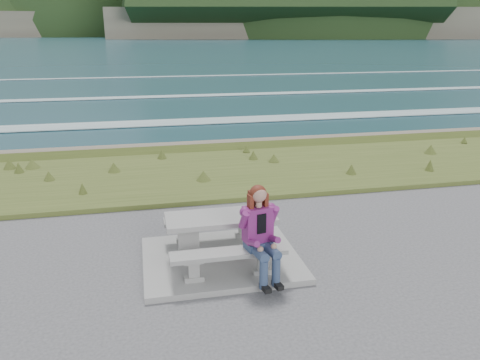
{
  "coord_description": "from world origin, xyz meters",
  "views": [
    {
      "loc": [
        -1.19,
        -7.03,
        3.77
      ],
      "look_at": [
        0.59,
        1.2,
        1.05
      ],
      "focal_mm": 35.0,
      "sensor_mm": 36.0,
      "label": 1
    }
  ],
  "objects_px": {
    "bench_landward": "(229,257)",
    "bench_seaward": "(214,222)",
    "seated_woman": "(262,247)",
    "picnic_table": "(221,225)"
  },
  "relations": [
    {
      "from": "bench_seaward",
      "to": "seated_woman",
      "type": "bearing_deg",
      "value": -72.36
    },
    {
      "from": "bench_landward",
      "to": "picnic_table",
      "type": "bearing_deg",
      "value": 90.0
    },
    {
      "from": "bench_landward",
      "to": "bench_seaward",
      "type": "bearing_deg",
      "value": 90.0
    },
    {
      "from": "picnic_table",
      "to": "bench_seaward",
      "type": "distance_m",
      "value": 0.74
    },
    {
      "from": "bench_seaward",
      "to": "picnic_table",
      "type": "bearing_deg",
      "value": -90.0
    },
    {
      "from": "bench_seaward",
      "to": "seated_woman",
      "type": "relative_size",
      "value": 1.22
    },
    {
      "from": "bench_landward",
      "to": "bench_seaward",
      "type": "relative_size",
      "value": 1.0
    },
    {
      "from": "picnic_table",
      "to": "seated_woman",
      "type": "distance_m",
      "value": 0.97
    },
    {
      "from": "seated_woman",
      "to": "bench_seaward",
      "type": "bearing_deg",
      "value": 96.27
    },
    {
      "from": "bench_landward",
      "to": "bench_seaward",
      "type": "distance_m",
      "value": 1.4
    }
  ]
}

